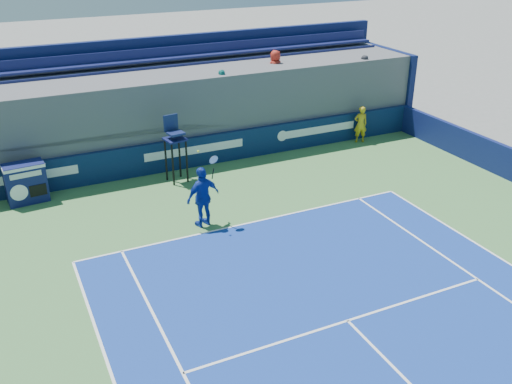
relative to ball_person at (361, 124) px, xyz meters
name	(u,v)px	position (x,y,z in m)	size (l,w,h in m)	color
ball_person	(361,124)	(0.00, 0.00, 0.00)	(0.58, 0.38, 1.60)	gold
back_hoarding	(194,152)	(-7.42, 0.44, -0.21)	(20.40, 0.21, 1.20)	#0B1A40
match_clock	(26,182)	(-13.62, -0.12, -0.07)	(1.38, 0.83, 1.40)	#0F154C
umpire_chair	(175,142)	(-8.49, -0.59, 0.72)	(0.80, 0.80, 2.48)	black
tennis_player	(203,197)	(-8.81, -4.28, 0.18)	(1.23, 0.75, 2.57)	#132E9A
stadium_seating	(176,107)	(-7.44, 2.48, 1.03)	(21.00, 4.05, 4.40)	#515156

